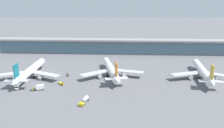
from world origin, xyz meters
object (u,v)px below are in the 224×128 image
service_truck_near_nose_olive (39,87)px  service_truck_on_taxiway_olive (68,75)px  service_truck_under_wing_yellow (84,100)px  airliner_centre_stand (111,69)px  service_truck_at_far_stand_white (17,89)px  airliner_right_stand (203,72)px  service_truck_mid_apron_yellow (61,83)px  airliner_left_stand (30,71)px

service_truck_near_nose_olive → service_truck_on_taxiway_olive: service_truck_near_nose_olive is taller
service_truck_under_wing_yellow → airliner_centre_stand: bearing=75.9°
service_truck_near_nose_olive → service_truck_at_far_stand_white: 13.25m
service_truck_at_far_stand_white → service_truck_on_taxiway_olive: bearing=49.5°
airliner_right_stand → service_truck_on_taxiway_olive: (-94.88, 0.89, -4.06)m
service_truck_near_nose_olive → service_truck_on_taxiway_olive: 29.65m
service_truck_under_wing_yellow → service_truck_mid_apron_yellow: bearing=126.2°
airliner_centre_stand → service_truck_at_far_stand_white: size_ratio=17.73×
service_truck_under_wing_yellow → airliner_left_stand: bearing=139.1°
service_truck_at_far_stand_white → service_truck_under_wing_yellow: bearing=-20.2°
airliner_right_stand → service_truck_near_nose_olive: size_ratio=7.71×
service_truck_under_wing_yellow → service_truck_at_far_stand_white: 46.77m
service_truck_near_nose_olive → service_truck_at_far_stand_white: service_truck_near_nose_olive is taller
service_truck_mid_apron_yellow → service_truck_near_nose_olive: bearing=-138.2°
service_truck_on_taxiway_olive → airliner_centre_stand: bearing=2.0°
service_truck_near_nose_olive → service_truck_at_far_stand_white: (-13.20, -0.74, -0.82)m
airliner_right_stand → service_truck_mid_apron_yellow: bearing=-170.0°
service_truck_at_far_stand_white → airliner_centre_stand: bearing=28.0°
service_truck_mid_apron_yellow → service_truck_at_far_stand_white: bearing=-156.3°
service_truck_on_taxiway_olive → service_truck_at_far_stand_white: size_ratio=0.94×
airliner_centre_stand → service_truck_at_far_stand_white: airliner_centre_stand is taller
service_truck_near_nose_olive → airliner_left_stand: bearing=122.7°
service_truck_near_nose_olive → service_truck_mid_apron_yellow: size_ratio=1.29×
service_truck_under_wing_yellow → service_truck_near_nose_olive: bearing=151.2°
airliner_right_stand → service_truck_near_nose_olive: bearing=-165.9°
airliner_right_stand → service_truck_at_far_stand_white: bearing=-167.0°
service_truck_near_nose_olive → service_truck_on_taxiway_olive: size_ratio=2.48×
service_truck_near_nose_olive → service_truck_under_wing_yellow: size_ratio=0.86×
airliner_right_stand → service_truck_mid_apron_yellow: airliner_right_stand is taller
service_truck_at_far_stand_white → airliner_left_stand: bearing=92.0°
airliner_centre_stand → airliner_right_stand: (63.67, -2.00, 0.00)m
service_truck_mid_apron_yellow → airliner_centre_stand: bearing=31.1°
service_truck_on_taxiway_olive → service_truck_near_nose_olive: bearing=-111.7°
service_truck_near_nose_olive → service_truck_on_taxiway_olive: bearing=68.3°
service_truck_under_wing_yellow → service_truck_on_taxiway_olive: 48.63m
airliner_right_stand → airliner_left_stand: bearing=-177.7°
service_truck_mid_apron_yellow → service_truck_at_far_stand_white: (-24.27, -10.64, 0.07)m
airliner_left_stand → airliner_centre_stand: size_ratio=1.01×
airliner_right_stand → service_truck_near_nose_olive: 109.18m
service_truck_on_taxiway_olive → service_truck_at_far_stand_white: 37.19m
airliner_centre_stand → service_truck_mid_apron_yellow: airliner_centre_stand is taller
airliner_right_stand → service_truck_at_far_stand_white: airliner_right_stand is taller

